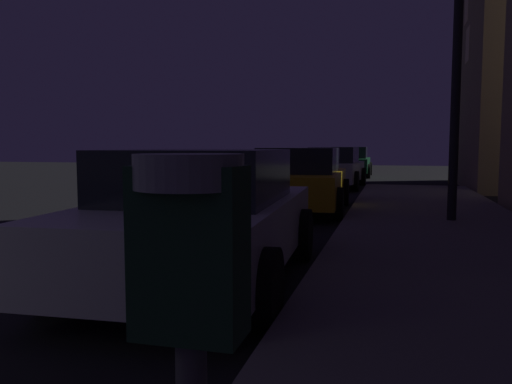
% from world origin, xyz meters
% --- Properties ---
extents(parking_meter, '(0.19, 0.19, 1.30)m').
position_xyz_m(parking_meter, '(4.50, 0.83, 1.14)').
color(parking_meter, '#59595B').
rests_on(parking_meter, sidewalk).
extents(car_white, '(2.29, 4.18, 1.43)m').
position_xyz_m(car_white, '(2.85, 5.11, 0.71)').
color(car_white, silver).
rests_on(car_white, ground).
extents(car_yellow_cab, '(2.18, 4.37, 1.43)m').
position_xyz_m(car_yellow_cab, '(2.85, 11.34, 0.72)').
color(car_yellow_cab, gold).
rests_on(car_yellow_cab, ground).
extents(car_silver, '(2.10, 4.26, 1.43)m').
position_xyz_m(car_silver, '(2.85, 18.16, 0.70)').
color(car_silver, '#B7B7BF').
rests_on(car_silver, ground).
extents(car_green, '(2.11, 4.45, 1.43)m').
position_xyz_m(car_green, '(2.85, 24.97, 0.70)').
color(car_green, '#19592D').
rests_on(car_green, ground).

